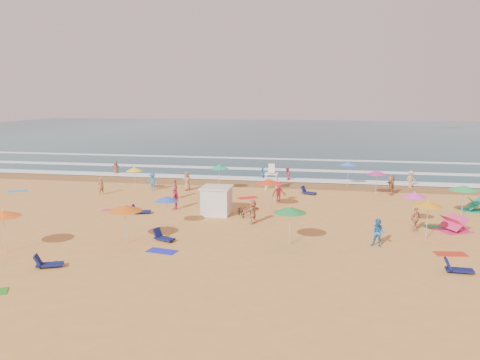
# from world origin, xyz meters

# --- Properties ---
(ground) EXTENTS (220.00, 220.00, 0.00)m
(ground) POSITION_xyz_m (0.00, 0.00, 0.00)
(ground) COLOR gold
(ground) RESTS_ON ground
(ocean) EXTENTS (220.00, 140.00, 0.18)m
(ocean) POSITION_xyz_m (0.00, 84.00, 0.00)
(ocean) COLOR #0C4756
(ocean) RESTS_ON ground
(wet_sand) EXTENTS (220.00, 220.00, 0.00)m
(wet_sand) POSITION_xyz_m (0.00, 12.50, 0.01)
(wet_sand) COLOR olive
(wet_sand) RESTS_ON ground
(surf_foam) EXTENTS (200.00, 18.70, 0.05)m
(surf_foam) POSITION_xyz_m (0.00, 21.32, 0.10)
(surf_foam) COLOR white
(surf_foam) RESTS_ON ground
(cabana) EXTENTS (2.00, 2.00, 2.00)m
(cabana) POSITION_xyz_m (-0.57, -0.60, 1.00)
(cabana) COLOR silver
(cabana) RESTS_ON ground
(cabana_roof) EXTENTS (2.20, 2.20, 0.12)m
(cabana_roof) POSITION_xyz_m (-0.57, -0.60, 2.06)
(cabana_roof) COLOR silver
(cabana_roof) RESTS_ON cabana
(bicycle) EXTENTS (1.18, 1.59, 0.80)m
(bicycle) POSITION_xyz_m (1.33, -0.90, 0.40)
(bicycle) COLOR black
(bicycle) RESTS_ON ground
(lifeguard_stand) EXTENTS (1.20, 1.20, 2.10)m
(lifeguard_stand) POSITION_xyz_m (2.30, 9.74, 1.05)
(lifeguard_stand) COLOR white
(lifeguard_stand) RESTS_ON ground
(beach_umbrellas) EXTENTS (50.78, 25.72, 0.71)m
(beach_umbrellas) POSITION_xyz_m (2.77, -0.48, 2.21)
(beach_umbrellas) COLOR red
(beach_umbrellas) RESTS_ON ground
(loungers) EXTENTS (53.63, 22.23, 0.34)m
(loungers) POSITION_xyz_m (3.29, -3.60, 0.17)
(loungers) COLOR #101B53
(loungers) RESTS_ON ground
(towels) EXTENTS (46.86, 23.79, 0.03)m
(towels) POSITION_xyz_m (-0.05, -2.87, 0.01)
(towels) COLOR red
(towels) RESTS_ON ground
(popup_tents) EXTENTS (5.39, 8.32, 1.20)m
(popup_tents) POSITION_xyz_m (17.28, 1.04, 0.60)
(popup_tents) COLOR #D72F6E
(popup_tents) RESTS_ON ground
(beachgoers) EXTENTS (44.39, 26.34, 2.10)m
(beachgoers) POSITION_xyz_m (-0.71, 4.42, 0.83)
(beachgoers) COLOR #AC6A4F
(beachgoers) RESTS_ON ground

